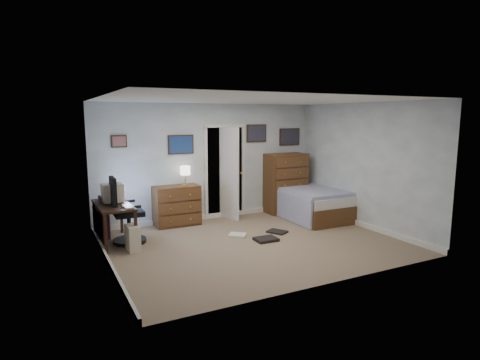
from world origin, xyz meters
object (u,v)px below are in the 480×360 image
computer_desk (109,214)px  bed (305,201)px  tall_dresser (285,183)px  low_dresser (177,206)px  office_chair (125,218)px

computer_desk → bed: bearing=-0.0°
computer_desk → tall_dresser: 4.13m
low_dresser → bed: 2.88m
office_chair → tall_dresser: 3.91m
office_chair → low_dresser: size_ratio=1.29×
low_dresser → tall_dresser: 2.65m
tall_dresser → bed: size_ratio=0.62×
computer_desk → office_chair: (0.25, -0.11, -0.08)m
computer_desk → low_dresser: size_ratio=1.33×
bed → low_dresser: bearing=169.8°
tall_dresser → bed: (0.18, -0.53, -0.35)m
tall_dresser → bed: bearing=-70.6°
tall_dresser → bed: 0.66m
computer_desk → bed: (4.27, 0.09, -0.20)m
computer_desk → office_chair: office_chair is taller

